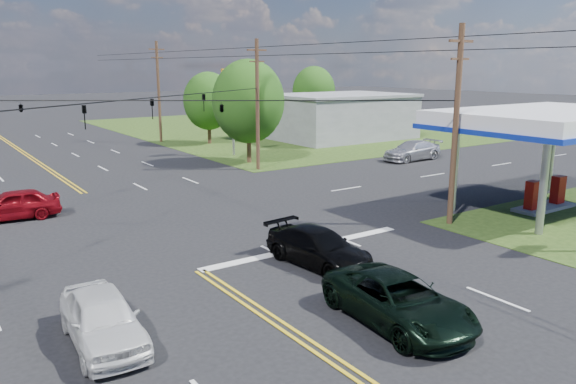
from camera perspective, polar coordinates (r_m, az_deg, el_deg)
ground at (r=28.79m, az=-15.88°, el=-3.08°), size 280.00×280.00×0.00m
grass_ne at (r=73.28m, az=2.28°, el=6.73°), size 46.00×48.00×0.03m
stop_bar at (r=24.11m, az=1.86°, el=-5.66°), size 10.00×0.50×0.02m
retail_ne at (r=60.60m, az=5.31°, el=7.53°), size 14.00×10.00×4.40m
gas_canopy at (r=32.65m, az=25.30°, el=6.43°), size 12.20×8.20×5.35m
pole_se at (r=27.86m, az=16.68°, el=6.66°), size 1.60×0.28×9.50m
pole_ne at (r=41.56m, az=-3.13°, el=8.98°), size 1.60×0.28×9.50m
pole_right_far at (r=58.59m, az=-13.01°, el=10.00°), size 1.60×0.28×10.00m
span_wire_signals at (r=27.82m, az=-16.63°, el=8.89°), size 26.00×18.00×1.13m
power_lines at (r=25.90m, az=-15.58°, el=14.49°), size 26.04×100.00×0.64m
tree_right_a at (r=44.65m, az=-4.05°, el=9.16°), size 5.70×5.70×8.18m
tree_right_b at (r=56.41m, az=-8.09°, el=9.14°), size 4.94×4.94×7.09m
tree_far_r at (r=70.75m, az=2.63°, el=10.20°), size 5.32×5.32×7.63m
pickup_dkgreen at (r=17.41m, az=11.13°, el=-10.73°), size 2.90×5.49×1.47m
suv_black at (r=21.90m, az=3.15°, el=-5.63°), size 2.50×5.07×1.42m
pickup_white at (r=16.71m, az=-18.32°, el=-12.10°), size 2.06×4.55×1.51m
sedan_red at (r=31.45m, az=-26.17°, el=-1.16°), size 4.64×2.21×1.53m
sedan_far at (r=47.33m, az=12.49°, el=4.13°), size 5.50×2.35×1.58m
polesign_ne at (r=48.51m, az=-5.66°, el=10.43°), size 2.07×0.44×7.46m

